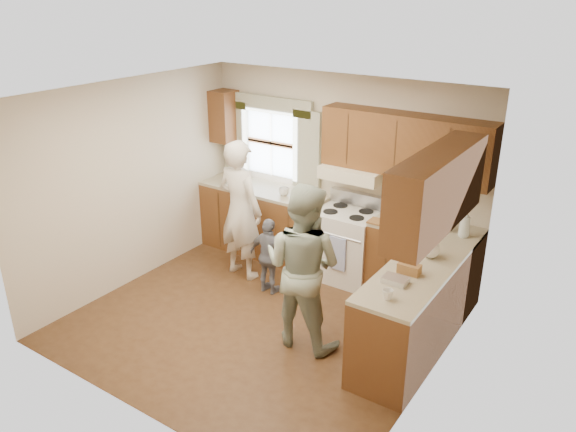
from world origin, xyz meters
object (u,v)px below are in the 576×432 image
Objects in this scene: stove at (347,244)px; woman_right at (303,266)px; child at (269,256)px; woman_left at (240,210)px.

woman_right reaches higher than stove.
stove is at bearing -122.87° from child.
woman_right is (0.28, -1.48, 0.40)m from stove.
woman_left is 0.72m from child.
woman_left is 1.64m from woman_right.
woman_right is at bearing 156.10° from woman_left.
woman_left reaches higher than child.
stove reaches higher than child.
child is at bearing -124.72° from stove.
woman_right is (1.43, -0.81, -0.02)m from woman_left.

